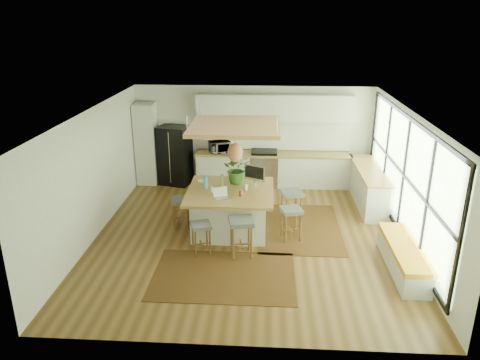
# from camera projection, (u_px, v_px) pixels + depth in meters

# --- Properties ---
(floor) EXTENTS (7.00, 7.00, 0.00)m
(floor) POSITION_uv_depth(u_px,v_px,m) (248.00, 236.00, 9.95)
(floor) COLOR #4F3516
(floor) RESTS_ON ground
(ceiling) EXTENTS (7.00, 7.00, 0.00)m
(ceiling) POSITION_uv_depth(u_px,v_px,m) (249.00, 112.00, 9.03)
(ceiling) COLOR white
(ceiling) RESTS_ON ground
(wall_back) EXTENTS (6.50, 0.00, 6.50)m
(wall_back) POSITION_uv_depth(u_px,v_px,m) (254.00, 135.00, 12.77)
(wall_back) COLOR beige
(wall_back) RESTS_ON ground
(wall_front) EXTENTS (6.50, 0.00, 6.50)m
(wall_front) POSITION_uv_depth(u_px,v_px,m) (236.00, 264.00, 6.20)
(wall_front) COLOR beige
(wall_front) RESTS_ON ground
(wall_left) EXTENTS (0.00, 7.00, 7.00)m
(wall_left) POSITION_uv_depth(u_px,v_px,m) (94.00, 174.00, 9.68)
(wall_left) COLOR beige
(wall_left) RESTS_ON ground
(wall_right) EXTENTS (0.00, 7.00, 7.00)m
(wall_right) POSITION_uv_depth(u_px,v_px,m) (409.00, 180.00, 9.30)
(wall_right) COLOR beige
(wall_right) RESTS_ON ground
(window_wall) EXTENTS (0.10, 6.20, 2.60)m
(window_wall) POSITION_uv_depth(u_px,v_px,m) (408.00, 178.00, 9.28)
(window_wall) COLOR black
(window_wall) RESTS_ON wall_right
(pantry) EXTENTS (0.55, 0.60, 2.25)m
(pantry) POSITION_uv_depth(u_px,v_px,m) (147.00, 144.00, 12.72)
(pantry) COLOR beige
(pantry) RESTS_ON floor
(back_counter_base) EXTENTS (4.20, 0.60, 0.88)m
(back_counter_base) POSITION_uv_depth(u_px,v_px,m) (273.00, 170.00, 12.75)
(back_counter_base) COLOR beige
(back_counter_base) RESTS_ON floor
(back_counter_top) EXTENTS (4.24, 0.64, 0.05)m
(back_counter_top) POSITION_uv_depth(u_px,v_px,m) (273.00, 154.00, 12.59)
(back_counter_top) COLOR olive
(back_counter_top) RESTS_ON back_counter_base
(backsplash) EXTENTS (4.20, 0.02, 0.80)m
(backsplash) POSITION_uv_depth(u_px,v_px,m) (274.00, 135.00, 12.72)
(backsplash) COLOR white
(backsplash) RESTS_ON wall_back
(upper_cabinets) EXTENTS (4.20, 0.34, 0.70)m
(upper_cabinets) POSITION_uv_depth(u_px,v_px,m) (275.00, 108.00, 12.30)
(upper_cabinets) COLOR beige
(upper_cabinets) RESTS_ON wall_back
(range) EXTENTS (0.76, 0.62, 1.00)m
(range) POSITION_uv_depth(u_px,v_px,m) (264.00, 168.00, 12.74)
(range) COLOR #A5A5AA
(range) RESTS_ON floor
(right_counter_base) EXTENTS (0.60, 2.50, 0.88)m
(right_counter_base) POSITION_uv_depth(u_px,v_px,m) (369.00, 187.00, 11.50)
(right_counter_base) COLOR beige
(right_counter_base) RESTS_ON floor
(right_counter_top) EXTENTS (0.64, 2.54, 0.05)m
(right_counter_top) POSITION_uv_depth(u_px,v_px,m) (370.00, 170.00, 11.35)
(right_counter_top) COLOR olive
(right_counter_top) RESTS_ON right_counter_base
(window_bench) EXTENTS (0.52, 2.00, 0.50)m
(window_bench) POSITION_uv_depth(u_px,v_px,m) (403.00, 258.00, 8.57)
(window_bench) COLOR beige
(window_bench) RESTS_ON floor
(ceiling_panel) EXTENTS (1.86, 1.86, 0.80)m
(ceiling_panel) POSITION_uv_depth(u_px,v_px,m) (235.00, 139.00, 9.64)
(ceiling_panel) COLOR olive
(ceiling_panel) RESTS_ON ceiling
(rug_near) EXTENTS (2.60, 1.80, 0.01)m
(rug_near) POSITION_uv_depth(u_px,v_px,m) (224.00, 275.00, 8.44)
(rug_near) COLOR black
(rug_near) RESTS_ON floor
(rug_right) EXTENTS (1.80, 2.60, 0.01)m
(rug_right) POSITION_uv_depth(u_px,v_px,m) (299.00, 227.00, 10.32)
(rug_right) COLOR black
(rug_right) RESTS_ON floor
(fridge) EXTENTS (0.95, 0.83, 1.64)m
(fridge) POSITION_uv_depth(u_px,v_px,m) (175.00, 152.00, 12.71)
(fridge) COLOR black
(fridge) RESTS_ON floor
(island) EXTENTS (1.85, 1.85, 0.93)m
(island) POSITION_uv_depth(u_px,v_px,m) (230.00, 210.00, 10.10)
(island) COLOR olive
(island) RESTS_ON floor
(stool_near_left) EXTENTS (0.49, 0.49, 0.65)m
(stool_near_left) POSITION_uv_depth(u_px,v_px,m) (201.00, 237.00, 9.13)
(stool_near_left) COLOR #4A4F52
(stool_near_left) RESTS_ON floor
(stool_near_right) EXTENTS (0.54, 0.54, 0.78)m
(stool_near_right) POSITION_uv_depth(u_px,v_px,m) (241.00, 239.00, 9.04)
(stool_near_right) COLOR #4A4F52
(stool_near_right) RESTS_ON floor
(stool_right_front) EXTENTS (0.51, 0.51, 0.70)m
(stool_right_front) POSITION_uv_depth(u_px,v_px,m) (291.00, 224.00, 9.70)
(stool_right_front) COLOR #4A4F52
(stool_right_front) RESTS_ON floor
(stool_right_back) EXTENTS (0.56, 0.56, 0.77)m
(stool_right_back) POSITION_uv_depth(u_px,v_px,m) (291.00, 208.00, 10.47)
(stool_right_back) COLOR #4A4F52
(stool_right_back) RESTS_ON floor
(stool_left_side) EXTENTS (0.44, 0.44, 0.68)m
(stool_left_side) POSITION_uv_depth(u_px,v_px,m) (181.00, 212.00, 10.26)
(stool_left_side) COLOR #4A4F52
(stool_left_side) RESTS_ON floor
(laptop) EXTENTS (0.39, 0.40, 0.22)m
(laptop) POSITION_uv_depth(u_px,v_px,m) (222.00, 193.00, 9.46)
(laptop) COLOR #A5A5AA
(laptop) RESTS_ON island
(monitor) EXTENTS (0.53, 0.39, 0.47)m
(monitor) POSITION_uv_depth(u_px,v_px,m) (254.00, 174.00, 10.14)
(monitor) COLOR #A5A5AA
(monitor) RESTS_ON island
(microwave) EXTENTS (0.63, 0.49, 0.38)m
(microwave) POSITION_uv_depth(u_px,v_px,m) (220.00, 146.00, 12.61)
(microwave) COLOR #A5A5AA
(microwave) RESTS_ON back_counter_top
(island_plant) EXTENTS (0.65, 0.71, 0.51)m
(island_plant) POSITION_uv_depth(u_px,v_px,m) (237.00, 172.00, 10.30)
(island_plant) COLOR #1E4C19
(island_plant) RESTS_ON island
(island_bowl) EXTENTS (0.26, 0.26, 0.05)m
(island_bowl) POSITION_uv_depth(u_px,v_px,m) (203.00, 182.00, 10.37)
(island_bowl) COLOR white
(island_bowl) RESTS_ON island
(island_bottle_0) EXTENTS (0.07, 0.07, 0.19)m
(island_bottle_0) POSITION_uv_depth(u_px,v_px,m) (206.00, 184.00, 10.03)
(island_bottle_0) COLOR #2EABBB
(island_bottle_0) RESTS_ON island
(island_bottle_1) EXTENTS (0.07, 0.07, 0.19)m
(island_bottle_1) POSITION_uv_depth(u_px,v_px,m) (211.00, 188.00, 9.79)
(island_bottle_1) COLOR silver
(island_bottle_1) RESTS_ON island
(island_bottle_2) EXTENTS (0.07, 0.07, 0.19)m
(island_bottle_2) POSITION_uv_depth(u_px,v_px,m) (241.00, 192.00, 9.61)
(island_bottle_2) COLOR #973249
(island_bottle_2) RESTS_ON island
(island_bottle_3) EXTENTS (0.07, 0.07, 0.19)m
(island_bottle_3) POSITION_uv_depth(u_px,v_px,m) (247.00, 186.00, 9.93)
(island_bottle_3) COLOR white
(island_bottle_3) RESTS_ON island
(island_bottle_4) EXTENTS (0.07, 0.07, 0.19)m
(island_bottle_4) POSITION_uv_depth(u_px,v_px,m) (222.00, 182.00, 10.15)
(island_bottle_4) COLOR #558C54
(island_bottle_4) RESTS_ON island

